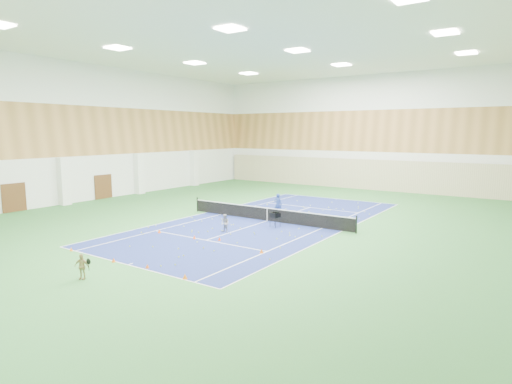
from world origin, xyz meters
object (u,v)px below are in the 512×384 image
coach (278,204)px  ball_cart (275,220)px  child_court (225,223)px  tennis_net (267,213)px  child_apron (82,267)px

coach → ball_cart: (1.85, -3.40, -0.34)m
child_court → ball_cart: child_court is taller
ball_cart → tennis_net: bearing=148.1°
tennis_net → child_court: bearing=-94.5°
tennis_net → child_court: (-0.33, -4.23, 0.01)m
tennis_net → ball_cart: bearing=-41.5°
coach → ball_cart: coach is taller
child_apron → ball_cart: size_ratio=1.15×
child_court → child_apron: size_ratio=1.03×
coach → ball_cart: 3.89m
child_apron → coach: bearing=66.7°
tennis_net → child_court: child_court is taller
child_court → child_apron: (0.31, -9.97, -0.02)m
child_court → child_apron: child_court is taller
tennis_net → child_apron: size_ratio=11.78×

